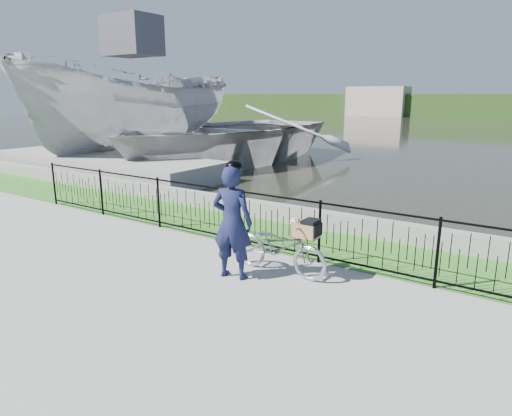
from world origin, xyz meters
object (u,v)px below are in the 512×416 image
Objects in this scene: boat_far at (223,134)px; cyclist at (232,221)px; boat_near at (137,111)px; dock at (103,165)px; bicycle_rig at (280,246)px.

cyclist is at bearing -51.24° from boat_far.
dock is at bearing -69.10° from boat_near.
boat_far is (-8.24, 10.27, 0.31)m from cyclist.
boat_near is 3.80m from boat_far.
boat_near reaches higher than cyclist.
bicycle_rig is at bearing -47.77° from boat_far.
bicycle_rig is (10.68, -4.72, 0.12)m from dock.
dock is 11.44m from cyclist.
dock is at bearing 156.18° from bicycle_rig.
bicycle_rig is 13.11m from boat_far.
bicycle_rig is 14.02m from boat_near.
bicycle_rig is 0.14× the size of boat_far.
dock is 5.16× the size of cyclist.
boat_far reaches higher than dock.
boat_near is 0.90× the size of boat_far.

